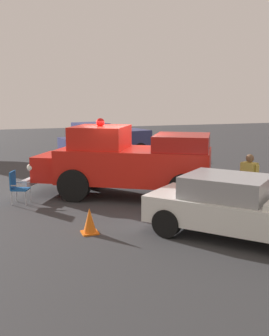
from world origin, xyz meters
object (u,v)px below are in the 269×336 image
vintage_fire_truck (128,161)px  traffic_cone (90,221)px  classic_hot_rod (240,207)px  parked_pickup (106,139)px  spectator_seated (130,157)px  spectator_standing (249,179)px  lawn_chair_near_truck (130,159)px  lawn_chair_spare (17,185)px

vintage_fire_truck → traffic_cone: (2.03, 3.29, -0.89)m
vintage_fire_truck → classic_hot_rod: vintage_fire_truck is taller
vintage_fire_truck → traffic_cone: vintage_fire_truck is taller
parked_pickup → spectator_seated: 4.77m
spectator_seated → spectator_standing: (-1.32, 6.85, 0.27)m
vintage_fire_truck → lawn_chair_near_truck: size_ratio=6.10×
parked_pickup → lawn_chair_spare: 9.96m
vintage_fire_truck → spectator_seated: 4.25m
classic_hot_rod → traffic_cone: bearing=-23.6°
parked_pickup → traffic_cone: parked_pickup is taller
classic_hot_rod → spectator_standing: (-1.50, -1.85, 0.22)m
lawn_chair_near_truck → vintage_fire_truck: bearing=70.9°
classic_hot_rod → parked_pickup: size_ratio=0.89×
vintage_fire_truck → lawn_chair_near_truck: bearing=-109.1°
parked_pickup → traffic_cone: 12.58m
vintage_fire_truck → spectator_standing: size_ratio=3.72×
spectator_standing → spectator_seated: bearing=-79.1°
parked_pickup → lawn_chair_spare: parked_pickup is taller
parked_pickup → lawn_chair_spare: bearing=59.0°
lawn_chair_spare → traffic_cone: 3.82m
spectator_seated → lawn_chair_near_truck: bearing=-94.9°
lawn_chair_near_truck → lawn_chair_spare: size_ratio=1.00×
classic_hot_rod → spectator_seated: bearing=-91.1°
lawn_chair_near_truck → spectator_standing: (-1.31, 6.98, 0.37)m
parked_pickup → spectator_seated: bearing=87.9°
lawn_chair_spare → spectator_standing: bearing=153.9°
vintage_fire_truck → parked_pickup: size_ratio=1.23×
spectator_standing → traffic_cone: bearing=5.1°
parked_pickup → spectator_standing: 11.66m
classic_hot_rod → lawn_chair_spare: bearing=-45.9°
parked_pickup → traffic_cone: size_ratio=7.94×
vintage_fire_truck → spectator_standing: bearing=133.6°
classic_hot_rod → lawn_chair_near_truck: classic_hot_rod is taller
classic_hot_rod → spectator_standing: 2.39m
spectator_standing → traffic_cone: spectator_standing is taller
lawn_chair_near_truck → spectator_standing: spectator_standing is taller
lawn_chair_near_truck → lawn_chair_spare: same height
vintage_fire_truck → spectator_standing: (-2.73, 2.87, -0.23)m
classic_hot_rod → parked_pickup: 13.46m
lawn_chair_spare → spectator_standing: spectator_standing is taller
spectator_standing → classic_hot_rod: bearing=51.1°
lawn_chair_spare → spectator_seated: spectator_seated is taller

